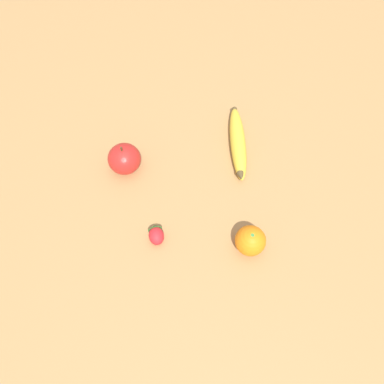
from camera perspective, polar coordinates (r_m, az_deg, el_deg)
name	(u,v)px	position (r m, az deg, el deg)	size (l,w,h in m)	color
ground_plane	(234,186)	(0.91, 6.49, 0.96)	(3.00, 3.00, 0.00)	#A87A47
banana	(238,143)	(0.96, 7.03, 7.39)	(0.19, 0.17, 0.04)	gold
orange	(250,241)	(0.82, 8.89, -7.34)	(0.07, 0.07, 0.07)	orange
strawberry	(156,234)	(0.84, -5.50, -6.44)	(0.06, 0.05, 0.03)	red
apple	(124,159)	(0.92, -10.27, 5.00)	(0.08, 0.08, 0.08)	red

